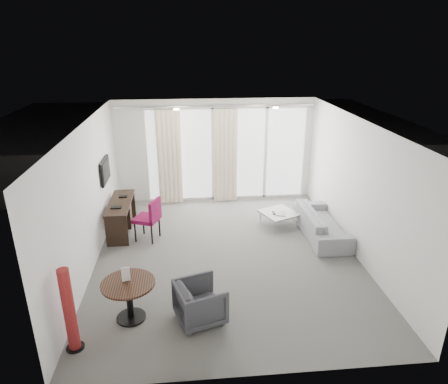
{
  "coord_description": "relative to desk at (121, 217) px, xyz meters",
  "views": [
    {
      "loc": [
        -0.71,
        -6.8,
        4.0
      ],
      "look_at": [
        0.0,
        0.6,
        1.1
      ],
      "focal_mm": 32.0,
      "sensor_mm": 36.0,
      "label": 1
    }
  ],
  "objects": [
    {
      "name": "downlight_b",
      "position": [
        3.38,
        0.33,
        2.24
      ],
      "size": [
        0.12,
        0.12,
        0.02
      ],
      "primitive_type": "cylinder",
      "color": "#FFE0B2",
      "rests_on": "ceiling"
    },
    {
      "name": "tub_armchair",
      "position": [
        1.59,
        -3.13,
        -0.03
      ],
      "size": [
        0.86,
        0.85,
        0.63
      ],
      "primitive_type": "imported",
      "rotation": [
        0.0,
        0.0,
        1.88
      ],
      "color": "#35353A",
      "rests_on": "floor"
    },
    {
      "name": "curtain_track",
      "position": [
        2.18,
        1.55,
        2.1
      ],
      "size": [
        4.8,
        0.04,
        0.04
      ],
      "primitive_type": null,
      "color": "#B2B2B7",
      "rests_on": "ceiling"
    },
    {
      "name": "red_lamp",
      "position": [
        -0.15,
        -3.56,
        0.28
      ],
      "size": [
        0.29,
        0.29,
        1.25
      ],
      "primitive_type": "cylinder",
      "rotation": [
        0.0,
        0.0,
        -0.2
      ],
      "color": "maroon",
      "rests_on": "floor"
    },
    {
      "name": "window_panel",
      "position": [
        2.48,
        1.71,
        0.85
      ],
      "size": [
        4.0,
        0.02,
        2.38
      ],
      "primitive_type": null,
      "color": "white",
      "rests_on": "ground"
    },
    {
      "name": "ceiling",
      "position": [
        2.18,
        -1.27,
        2.25
      ],
      "size": [
        5.0,
        6.0,
        0.0
      ],
      "primitive_type": "cube",
      "color": "white",
      "rests_on": "ground"
    },
    {
      "name": "balustrade",
      "position": [
        2.48,
        4.68,
        0.15
      ],
      "size": [
        5.5,
        0.06,
        1.05
      ],
      "primitive_type": null,
      "color": "#B2B2B7",
      "rests_on": "terrace_slab"
    },
    {
      "name": "wall_front",
      "position": [
        2.18,
        -4.27,
        0.95
      ],
      "size": [
        5.0,
        0.0,
        2.6
      ],
      "primitive_type": "cube",
      "color": "silver",
      "rests_on": "ground"
    },
    {
      "name": "rattan_chair_b",
      "position": [
        3.89,
        3.52,
        0.04
      ],
      "size": [
        0.55,
        0.55,
        0.78
      ],
      "primitive_type": null,
      "rotation": [
        0.0,
        0.0,
        -0.04
      ],
      "color": "brown",
      "rests_on": "terrace_slab"
    },
    {
      "name": "round_table",
      "position": [
        0.54,
        -2.99,
        -0.03
      ],
      "size": [
        0.81,
        0.81,
        0.63
      ],
      "primitive_type": null,
      "rotation": [
        0.0,
        0.0,
        -0.02
      ],
      "color": "#351E12",
      "rests_on": "floor"
    },
    {
      "name": "remote",
      "position": [
        3.35,
        -0.09,
        0.01
      ],
      "size": [
        0.06,
        0.17,
        0.02
      ],
      "primitive_type": null,
      "rotation": [
        0.0,
        0.0,
        -0.04
      ],
      "color": "black",
      "rests_on": "coffee_table"
    },
    {
      "name": "rattan_chair_a",
      "position": [
        2.9,
        3.57,
        0.03
      ],
      "size": [
        0.66,
        0.66,
        0.74
      ],
      "primitive_type": null,
      "rotation": [
        0.0,
        0.0,
        0.39
      ],
      "color": "brown",
      "rests_on": "terrace_slab"
    },
    {
      "name": "floor",
      "position": [
        2.18,
        -1.27,
        -0.35
      ],
      "size": [
        5.0,
        6.0,
        0.0
      ],
      "primitive_type": "cube",
      "color": "#5C5A55",
      "rests_on": "ground"
    },
    {
      "name": "window_frame",
      "position": [
        2.48,
        1.7,
        0.85
      ],
      "size": [
        4.1,
        0.06,
        2.44
      ],
      "primitive_type": null,
      "color": "white",
      "rests_on": "ground"
    },
    {
      "name": "rattan_table",
      "position": [
        3.25,
        3.19,
        -0.12
      ],
      "size": [
        0.52,
        0.52,
        0.45
      ],
      "primitive_type": null,
      "rotation": [
        0.0,
        0.0,
        -0.17
      ],
      "color": "brown",
      "rests_on": "terrace_slab"
    },
    {
      "name": "magazine",
      "position": [
        3.51,
        -0.13,
        0.01
      ],
      "size": [
        0.27,
        0.31,
        0.02
      ],
      "primitive_type": null,
      "rotation": [
        0.0,
        0.0,
        -0.27
      ],
      "color": "gray",
      "rests_on": "coffee_table"
    },
    {
      "name": "tv",
      "position": [
        -0.27,
        0.18,
        1.0
      ],
      "size": [
        0.05,
        0.8,
        0.5
      ],
      "primitive_type": null,
      "color": "black",
      "rests_on": "wall_left"
    },
    {
      "name": "terrace_slab",
      "position": [
        2.48,
        3.23,
        -0.41
      ],
      "size": [
        5.6,
        3.0,
        0.12
      ],
      "primitive_type": "cube",
      "color": "#4D4D50",
      "rests_on": "ground"
    },
    {
      "name": "wall_left",
      "position": [
        -0.32,
        -1.27,
        0.95
      ],
      "size": [
        0.0,
        6.0,
        2.6
      ],
      "primitive_type": "cube",
      "color": "silver",
      "rests_on": "ground"
    },
    {
      "name": "coffee_table",
      "position": [
        3.48,
        -0.05,
        -0.18
      ],
      "size": [
        0.94,
        0.94,
        0.32
      ],
      "primitive_type": null,
      "rotation": [
        0.0,
        0.0,
        0.41
      ],
      "color": "gray",
      "rests_on": "floor"
    },
    {
      "name": "desk_chair",
      "position": [
        0.59,
        -0.43,
        0.11
      ],
      "size": [
        0.64,
        0.62,
        0.92
      ],
      "primitive_type": null,
      "rotation": [
        0.0,
        0.0,
        -0.37
      ],
      "color": "maroon",
      "rests_on": "floor"
    },
    {
      "name": "downlight_a",
      "position": [
        1.28,
        0.33,
        2.24
      ],
      "size": [
        0.12,
        0.12,
        0.02
      ],
      "primitive_type": "cylinder",
      "color": "#FFE0B2",
      "rests_on": "ceiling"
    },
    {
      "name": "menu_card",
      "position": [
        0.51,
        -2.94,
        0.37
      ],
      "size": [
        0.12,
        0.05,
        0.23
      ],
      "primitive_type": null,
      "rotation": [
        0.0,
        0.0,
        0.21
      ],
      "color": "white",
      "rests_on": "round_table"
    },
    {
      "name": "desk",
      "position": [
        0.0,
        0.0,
        0.0
      ],
      "size": [
        0.46,
        1.47,
        0.69
      ],
      "primitive_type": null,
      "color": "black",
      "rests_on": "floor"
    },
    {
      "name": "sofa",
      "position": [
        4.28,
        -0.59,
        -0.06
      ],
      "size": [
        0.75,
        1.92,
        0.56
      ],
      "primitive_type": "imported",
      "rotation": [
        0.0,
        0.0,
        1.57
      ],
      "color": "gray",
      "rests_on": "floor"
    },
    {
      "name": "curtain_right",
      "position": [
        2.43,
        1.55,
        0.85
      ],
      "size": [
        0.6,
        0.2,
        2.38
      ],
      "primitive_type": null,
      "color": "beige",
      "rests_on": "ground"
    },
    {
      "name": "curtain_left",
      "position": [
        1.03,
        1.55,
        0.85
      ],
      "size": [
        0.6,
        0.2,
        2.38
      ],
      "primitive_type": null,
      "color": "beige",
      "rests_on": "ground"
    },
    {
      "name": "wall_right",
      "position": [
        4.68,
        -1.27,
        0.95
      ],
      "size": [
        0.0,
        6.0,
        2.6
      ],
      "primitive_type": "cube",
      "color": "silver",
      "rests_on": "ground"
    }
  ]
}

